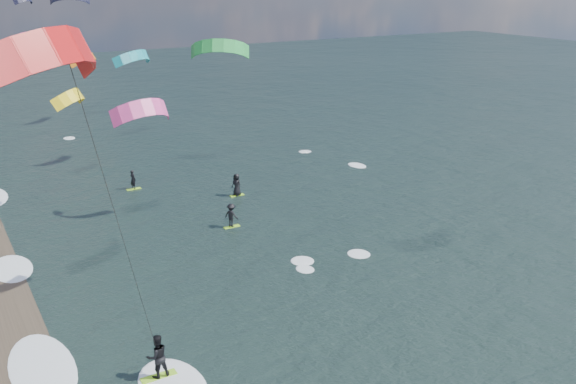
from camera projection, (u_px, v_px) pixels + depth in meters
kitesurfer_near_b at (106, 181)px, 18.47m from camera, size 7.29×9.31×15.11m
far_kitesurfers at (217, 197)px, 45.24m from camera, size 7.36×11.82×1.73m
bg_kite_field at (75, 35)px, 60.50m from camera, size 12.38×72.87×9.52m
shoreline_surf at (55, 368)px, 27.09m from camera, size 2.40×79.40×0.11m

